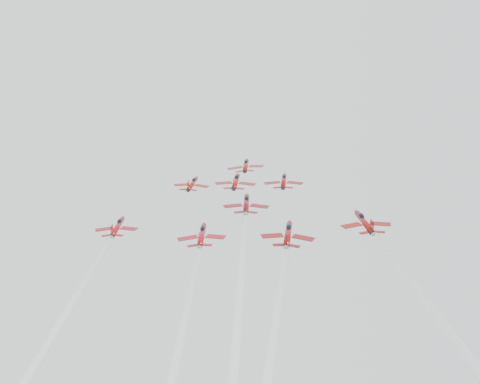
{
  "coord_description": "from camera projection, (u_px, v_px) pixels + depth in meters",
  "views": [
    {
      "loc": [
        6.57,
        -117.79,
        123.0
      ],
      "look_at": [
        0.0,
        2.0,
        158.64
      ],
      "focal_mm": 40.0,
      "sensor_mm": 36.0,
      "label": 1
    }
  ],
  "objects": [
    {
      "name": "jet_row2_left",
      "position": [
        192.0,
        183.0,
        134.08
      ],
      "size": [
        9.11,
        11.34,
        8.28
      ],
      "rotation": [
        0.61,
        0.09,
        -0.04
      ],
      "color": "maroon"
    },
    {
      "name": "jet_row2_center",
      "position": [
        236.0,
        181.0,
        134.66
      ],
      "size": [
        10.44,
        12.99,
        9.48
      ],
      "rotation": [
        0.61,
        0.05,
        -0.01
      ],
      "color": "#A91110"
    },
    {
      "name": "jet_row2_right",
      "position": [
        284.0,
        181.0,
        133.79
      ],
      "size": [
        9.94,
        12.37,
        9.03
      ],
      "rotation": [
        0.61,
        0.04,
        -0.06
      ],
      "color": "maroon"
    },
    {
      "name": "jet_lead",
      "position": [
        246.0,
        165.0,
        148.47
      ],
      "size": [
        10.37,
        12.9,
        9.41
      ],
      "rotation": [
        0.61,
        -0.05,
        -0.06
      ],
      "color": "maroon"
    },
    {
      "name": "jet_rear_farleft",
      "position": [
        31.0,
        353.0,
        68.16
      ],
      "size": [
        8.72,
        78.26,
        55.58
      ],
      "rotation": [
        0.61,
        -0.02,
        0.03
      ],
      "color": "#A91019"
    },
    {
      "name": "jet_center",
      "position": [
        234.0,
        330.0,
        71.53
      ],
      "size": [
        10.28,
        92.2,
        65.48
      ],
      "rotation": [
        0.61,
        0.02,
        0.02
      ],
      "color": "maroon"
    }
  ]
}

